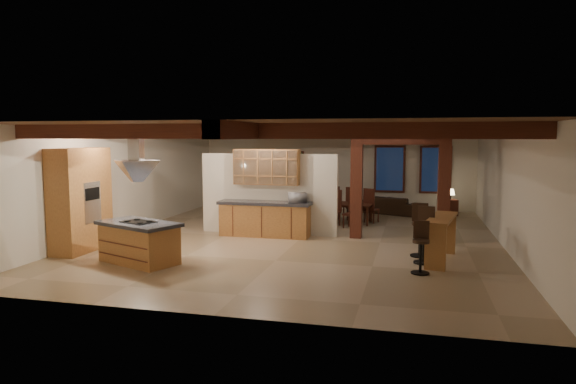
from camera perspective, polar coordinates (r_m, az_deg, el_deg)
name	(u,v)px	position (r m, az deg, el deg)	size (l,w,h in m)	color
ground	(300,239)	(13.50, 1.37, -5.21)	(12.00, 12.00, 0.00)	tan
room_walls	(300,171)	(13.27, 1.39, 2.35)	(12.00, 12.00, 12.00)	silver
ceiling_beams	(301,133)	(13.24, 1.40, 6.59)	(10.00, 12.00, 0.28)	#3A170E
timber_posts	(400,172)	(13.47, 12.31, 2.20)	(2.50, 0.30, 2.90)	#3A170E
partition_wall	(269,194)	(14.06, -2.16, -0.22)	(3.80, 0.18, 2.20)	silver
pantry_cabinet	(80,200)	(12.85, -22.07, -0.82)	(0.67, 1.60, 2.40)	#AE7738
back_counter	(265,219)	(13.77, -2.60, -2.98)	(2.50, 0.66, 0.94)	#AE7738
upper_display_cabinet	(267,167)	(13.81, -2.39, 2.79)	(1.80, 0.36, 0.95)	#AE7738
range_hood	(137,179)	(11.14, -16.43, 1.39)	(1.10, 1.10, 1.40)	silver
back_windows	(412,169)	(18.90, 13.65, 2.46)	(2.70, 0.07, 1.70)	#3A170E
framed_art	(295,162)	(19.39, 0.83, 3.31)	(0.65, 0.05, 0.85)	#3A170E
recessed_cans	(176,128)	(12.24, -12.35, 7.00)	(3.16, 2.46, 0.03)	silver
kitchen_island	(139,242)	(11.33, -16.22, -5.36)	(2.01, 1.55, 0.89)	#AE7738
dining_table	(344,213)	(15.99, 6.21, -2.34)	(1.75, 0.98, 0.62)	#3F1B0F
sofa	(389,205)	(18.19, 11.19, -1.42)	(2.06, 0.81, 0.60)	black
microwave	(298,198)	(13.46, 1.07, -0.63)	(0.47, 0.32, 0.26)	#B0B0B5
bar_counter	(441,231)	(11.45, 16.68, -4.21)	(0.78, 1.89, 0.97)	#AE7738
side_table	(450,207)	(18.27, 17.53, -1.65)	(0.44, 0.44, 0.55)	#3A170E
table_lamp	(450,192)	(18.20, 17.58, -0.01)	(0.30, 0.30, 0.36)	black
bar_stool_a	(421,247)	(10.36, 14.54, -5.95)	(0.36, 0.36, 1.02)	black
bar_stool_b	(425,235)	(11.21, 14.93, -4.61)	(0.42, 0.44, 1.19)	black
bar_stool_c	(420,230)	(11.82, 14.45, -4.08)	(0.41, 0.41, 1.18)	black
dining_chairs	(344,205)	(15.95, 6.22, -1.49)	(2.16, 2.16, 1.08)	#3A170E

